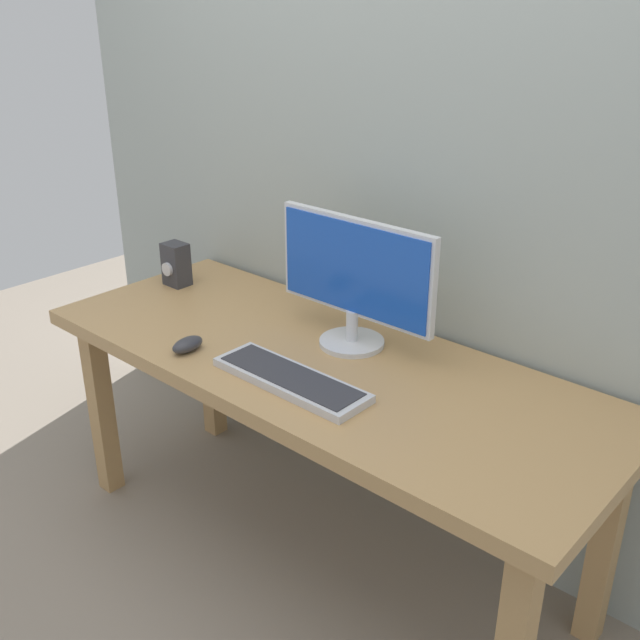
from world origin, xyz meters
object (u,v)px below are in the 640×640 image
object	(u,v)px
monitor	(355,278)
audio_controller	(176,264)
mouse	(188,345)
desk	(318,383)
keyboard_primary	(290,379)

from	to	relation	value
monitor	audio_controller	distance (m)	0.80
monitor	mouse	size ratio (longest dim) A/B	5.10
audio_controller	desk	bearing A→B (deg)	-6.67
mouse	audio_controller	size ratio (longest dim) A/B	0.69
keyboard_primary	monitor	bearing A→B (deg)	95.35
mouse	desk	bearing A→B (deg)	33.48
monitor	keyboard_primary	xyz separation A→B (m)	(0.03, -0.30, -0.20)
desk	audio_controller	world-z (taller)	audio_controller
mouse	monitor	bearing A→B (deg)	44.90
mouse	audio_controller	bearing A→B (deg)	142.35
desk	audio_controller	xyz separation A→B (m)	(-0.77, 0.09, 0.16)
monitor	keyboard_primary	size ratio (longest dim) A/B	1.15
mouse	audio_controller	distance (m)	0.56
keyboard_primary	desk	bearing A→B (deg)	106.18
mouse	keyboard_primary	bearing A→B (deg)	6.85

